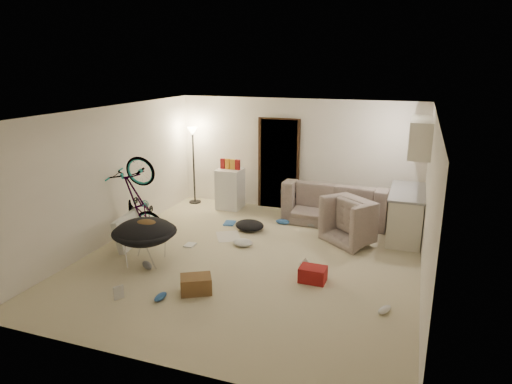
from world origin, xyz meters
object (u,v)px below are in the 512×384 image
(sofa, at_px, (336,207))
(mini_fridge, at_px, (230,189))
(drink_case_a, at_px, (196,284))
(floor_lamp, at_px, (193,149))
(juicer, at_px, (305,266))
(bicycle, at_px, (139,217))
(armchair, at_px, (361,224))
(drink_case_b, at_px, (313,274))
(kitchen_counter, at_px, (406,215))
(saucer_chair, at_px, (145,237))
(tv_box, at_px, (129,231))

(sofa, height_order, mini_fridge, mini_fridge)
(drink_case_a, bearing_deg, mini_fridge, 76.40)
(floor_lamp, height_order, juicer, floor_lamp)
(bicycle, relative_size, drink_case_a, 3.74)
(armchair, bearing_deg, drink_case_b, 116.22)
(kitchen_counter, distance_m, saucer_chair, 4.86)
(tv_box, xyz_separation_m, drink_case_a, (1.95, -1.19, -0.17))
(drink_case_b, bearing_deg, bicycle, 170.75)
(tv_box, bearing_deg, bicycle, 81.63)
(floor_lamp, relative_size, mini_fridge, 1.97)
(drink_case_b, distance_m, juicer, 0.32)
(armchair, bearing_deg, mini_fridge, 21.18)
(saucer_chair, relative_size, drink_case_b, 2.64)
(floor_lamp, relative_size, kitchen_counter, 1.21)
(sofa, xyz_separation_m, drink_case_b, (0.16, -2.89, -0.20))
(armchair, xyz_separation_m, mini_fridge, (-3.08, 1.02, 0.14))
(juicer, bearing_deg, kitchen_counter, 56.70)
(bicycle, bearing_deg, kitchen_counter, -72.54)
(drink_case_a, height_order, juicer, same)
(floor_lamp, height_order, tv_box, floor_lamp)
(floor_lamp, relative_size, tv_box, 2.04)
(drink_case_a, bearing_deg, kitchen_counter, 21.21)
(mini_fridge, height_order, juicer, mini_fridge)
(saucer_chair, bearing_deg, bicycle, 127.91)
(sofa, bearing_deg, drink_case_b, 96.05)
(bicycle, bearing_deg, drink_case_b, -103.72)
(bicycle, xyz_separation_m, juicer, (3.30, -0.36, -0.33))
(floor_lamp, bearing_deg, sofa, -3.35)
(sofa, xyz_separation_m, drink_case_a, (-1.36, -3.81, -0.19))
(bicycle, height_order, juicer, bicycle)
(mini_fridge, bearing_deg, drink_case_b, -49.14)
(kitchen_counter, height_order, mini_fridge, mini_fridge)
(armchair, xyz_separation_m, bicycle, (-3.95, -1.34, 0.12))
(mini_fridge, xyz_separation_m, juicer, (2.44, -2.73, -0.36))
(drink_case_b, relative_size, juicer, 1.59)
(armchair, bearing_deg, bicycle, 58.25)
(sofa, xyz_separation_m, tv_box, (-3.32, -2.62, -0.02))
(kitchen_counter, relative_size, drink_case_b, 3.71)
(armchair, bearing_deg, tv_box, 62.72)
(bicycle, relative_size, juicer, 6.54)
(sofa, relative_size, saucer_chair, 2.02)
(tv_box, bearing_deg, juicer, -8.55)
(sofa, xyz_separation_m, mini_fridge, (-2.46, 0.10, 0.15))
(bicycle, xyz_separation_m, mini_fridge, (0.86, 2.36, 0.02))
(mini_fridge, bearing_deg, juicer, -48.58)
(kitchen_counter, relative_size, tv_box, 1.69)
(sofa, distance_m, drink_case_b, 2.90)
(bicycle, height_order, saucer_chair, bicycle)
(sofa, height_order, drink_case_b, sofa)
(mini_fridge, distance_m, tv_box, 2.85)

